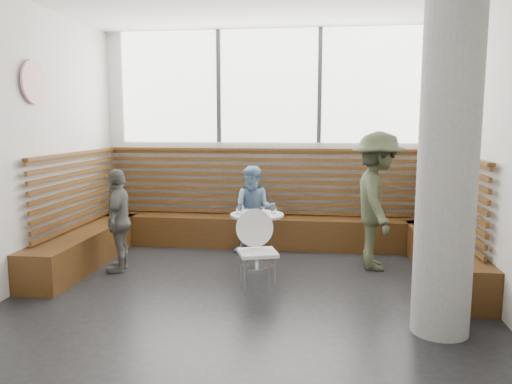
# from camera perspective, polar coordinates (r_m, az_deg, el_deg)

# --- Properties ---
(room) EXTENTS (5.00, 5.00, 3.20)m
(room) POSITION_cam_1_polar(r_m,az_deg,el_deg) (5.07, -1.43, 5.18)
(room) COLOR silver
(room) RESTS_ON ground
(booth) EXTENTS (5.00, 2.50, 1.44)m
(booth) POSITION_cam_1_polar(r_m,az_deg,el_deg) (6.97, 0.81, -3.95)
(booth) COLOR #412710
(booth) RESTS_ON ground
(concrete_column) EXTENTS (0.50, 0.50, 3.20)m
(concrete_column) POSITION_cam_1_polar(r_m,az_deg,el_deg) (4.54, 21.15, 4.29)
(concrete_column) COLOR gray
(concrete_column) RESTS_ON ground
(wall_art) EXTENTS (0.03, 0.50, 0.50)m
(wall_art) POSITION_cam_1_polar(r_m,az_deg,el_deg) (6.30, -24.02, 11.41)
(wall_art) COLOR white
(wall_art) RESTS_ON room
(cafe_table) EXTENTS (0.68, 0.68, 0.70)m
(cafe_table) POSITION_cam_1_polar(r_m,az_deg,el_deg) (6.36, 0.12, -4.27)
(cafe_table) COLOR silver
(cafe_table) RESTS_ON ground
(cafe_chair) EXTENTS (0.42, 0.41, 0.89)m
(cafe_chair) POSITION_cam_1_polar(r_m,az_deg,el_deg) (5.53, 0.27, -5.94)
(cafe_chair) COLOR white
(cafe_chair) RESTS_ON ground
(adult_man) EXTENTS (0.67, 1.14, 1.74)m
(adult_man) POSITION_cam_1_polar(r_m,az_deg,el_deg) (6.45, 13.67, -0.98)
(adult_man) COLOR #3D442D
(adult_man) RESTS_ON ground
(child_back) EXTENTS (0.62, 0.49, 1.24)m
(child_back) POSITION_cam_1_polar(r_m,az_deg,el_deg) (7.01, -0.17, -2.09)
(child_back) COLOR #6D95BD
(child_back) RESTS_ON ground
(child_left) EXTENTS (0.42, 0.79, 1.28)m
(child_left) POSITION_cam_1_polar(r_m,az_deg,el_deg) (6.43, -15.41, -3.14)
(child_left) COLOR #615F57
(child_left) RESTS_ON ground
(plate_near) EXTENTS (0.18, 0.18, 0.01)m
(plate_near) POSITION_cam_1_polar(r_m,az_deg,el_deg) (6.43, -0.60, -2.28)
(plate_near) COLOR white
(plate_near) RESTS_ON cafe_table
(plate_far) EXTENTS (0.19, 0.19, 0.01)m
(plate_far) POSITION_cam_1_polar(r_m,az_deg,el_deg) (6.47, 0.63, -2.22)
(plate_far) COLOR white
(plate_far) RESTS_ON cafe_table
(glass_left) EXTENTS (0.07, 0.07, 0.12)m
(glass_left) POSITION_cam_1_polar(r_m,az_deg,el_deg) (6.33, -1.96, -1.97)
(glass_left) COLOR white
(glass_left) RESTS_ON cafe_table
(glass_mid) EXTENTS (0.07, 0.07, 0.11)m
(glass_mid) POSITION_cam_1_polar(r_m,az_deg,el_deg) (6.27, 0.69, -2.11)
(glass_mid) COLOR white
(glass_mid) RESTS_ON cafe_table
(glass_right) EXTENTS (0.07, 0.07, 0.12)m
(glass_right) POSITION_cam_1_polar(r_m,az_deg,el_deg) (6.34, 2.02, -1.97)
(glass_right) COLOR white
(glass_right) RESTS_ON cafe_table
(menu_card) EXTENTS (0.21, 0.18, 0.00)m
(menu_card) POSITION_cam_1_polar(r_m,az_deg,el_deg) (6.11, 0.41, -2.87)
(menu_card) COLOR #A5C64C
(menu_card) RESTS_ON cafe_table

